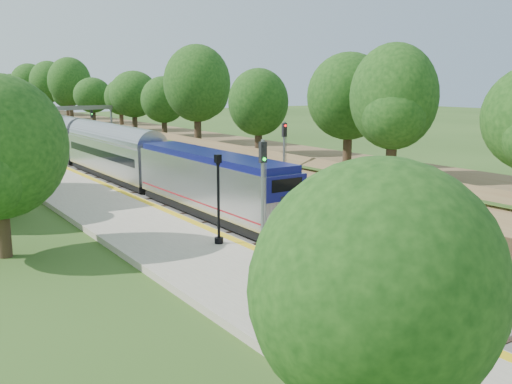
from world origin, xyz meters
TOP-DOWN VIEW (x-y plane):
  - ground at (0.00, 0.00)m, footprint 320.00×320.00m
  - trackbed at (2.00, 60.00)m, footprint 9.50×170.00m
  - platform at (-5.20, 16.00)m, footprint 6.40×68.00m
  - yellow_stripe at (-2.35, 16.00)m, footprint 0.55×68.00m
  - embankment at (10.35, 60.00)m, footprint 10.64×170.00m
  - signal_gantry at (2.47, 54.99)m, footprint 8.40×0.38m
  - trees_behind_platform at (-11.17, 20.67)m, footprint 7.82×53.32m
  - train at (0.00, 75.34)m, footprint 2.83×132.78m
  - lamppost_mid at (-3.93, 2.86)m, footprint 0.44×0.44m
  - lamppost_far at (-3.43, 11.50)m, footprint 0.48×0.48m
  - signal_platform at (-2.90, 8.07)m, footprint 0.35×0.28m
  - signal_farside at (6.20, 18.51)m, footprint 0.33×0.27m

SIDE VIEW (x-z plane):
  - ground at x=0.00m, z-range 0.00..0.00m
  - trackbed at x=2.00m, z-range -0.07..0.21m
  - platform at x=-5.20m, z-range 0.00..0.38m
  - yellow_stripe at x=-2.35m, z-range 0.38..0.39m
  - embankment at x=10.35m, z-range -3.89..7.80m
  - train at x=0.00m, z-range 0.06..4.22m
  - lamppost_mid at x=-3.93m, z-range 0.14..4.61m
  - lamppost_far at x=-3.43m, z-range 0.12..4.99m
  - signal_farside at x=6.20m, z-range 0.80..6.90m
  - signal_platform at x=-2.90m, z-range 1.06..6.98m
  - trees_behind_platform at x=-11.17m, z-range 0.93..8.14m
  - signal_gantry at x=2.47m, z-range 1.72..7.92m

